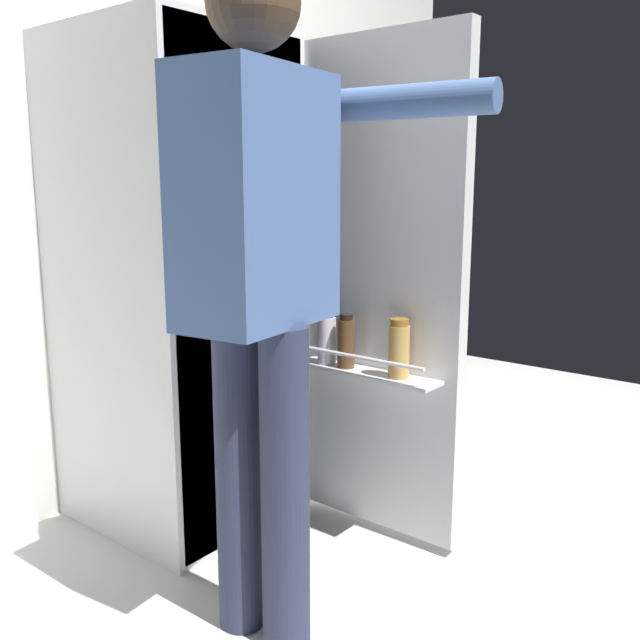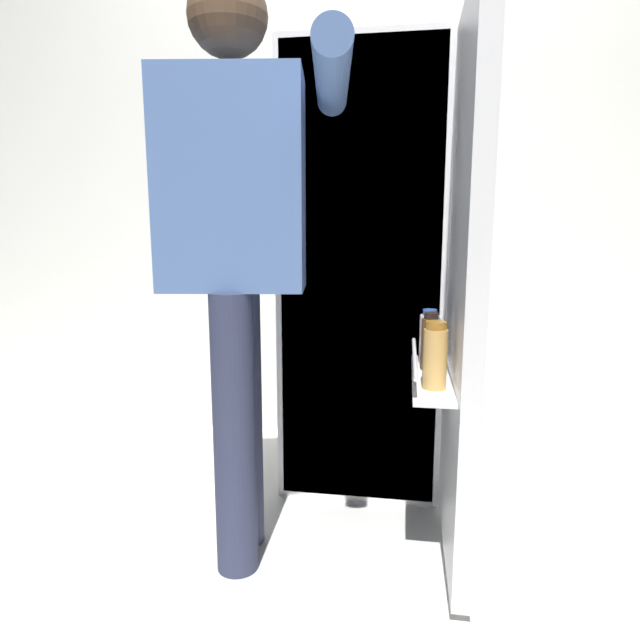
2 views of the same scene
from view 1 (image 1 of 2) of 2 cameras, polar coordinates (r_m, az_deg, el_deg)
ground_plane at (r=2.23m, az=-0.97°, el=-19.44°), size 5.34×5.34×0.00m
kitchen_wall at (r=2.63m, az=-17.66°, el=14.68°), size 4.40×0.10×2.64m
refrigerator at (r=2.33m, az=-10.62°, el=2.69°), size 0.63×1.22×1.60m
person at (r=1.62m, az=-4.94°, el=5.23°), size 0.58×0.66×1.63m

